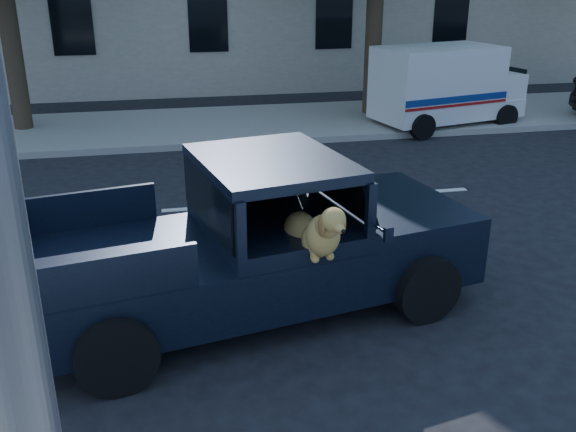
# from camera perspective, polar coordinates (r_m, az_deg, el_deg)

# --- Properties ---
(ground) EXTENTS (120.00, 120.00, 0.00)m
(ground) POSITION_cam_1_polar(r_m,az_deg,el_deg) (8.07, -4.88, -7.62)
(ground) COLOR black
(ground) RESTS_ON ground
(far_sidewalk) EXTENTS (60.00, 4.00, 0.15)m
(far_sidewalk) POSITION_cam_1_polar(r_m,az_deg,el_deg) (16.69, -8.90, 7.85)
(far_sidewalk) COLOR gray
(far_sidewalk) RESTS_ON ground
(lane_stripes) EXTENTS (21.60, 0.14, 0.01)m
(lane_stripes) POSITION_cam_1_polar(r_m,az_deg,el_deg) (11.47, 2.92, 1.48)
(lane_stripes) COLOR silver
(lane_stripes) RESTS_ON ground
(pickup_truck) EXTENTS (5.55, 3.12, 1.88)m
(pickup_truck) POSITION_cam_1_polar(r_m,az_deg,el_deg) (7.59, -3.74, -4.16)
(pickup_truck) COLOR black
(pickup_truck) RESTS_ON ground
(mail_truck) EXTENTS (4.03, 2.61, 2.05)m
(mail_truck) POSITION_cam_1_polar(r_m,az_deg,el_deg) (17.07, 13.73, 10.62)
(mail_truck) COLOR silver
(mail_truck) RESTS_ON ground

